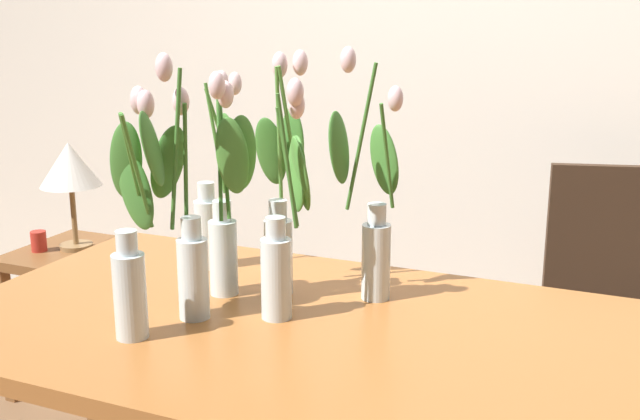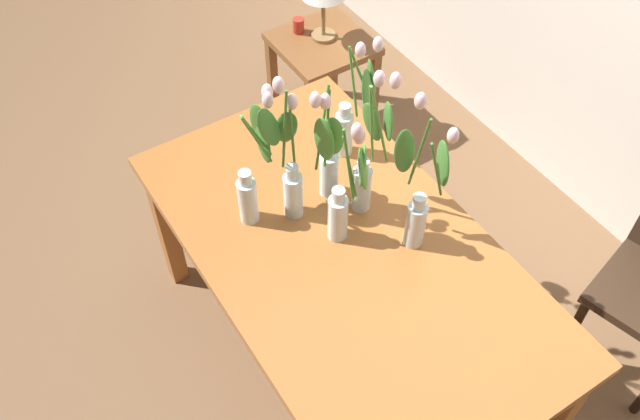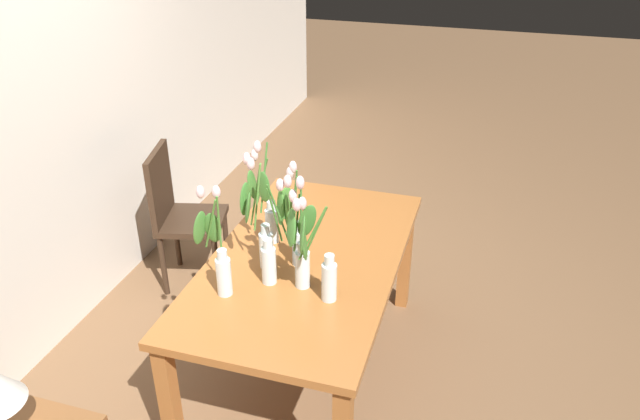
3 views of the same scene
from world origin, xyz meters
name	(u,v)px [view 2 (image 2 of 3)]	position (x,y,z in m)	size (l,w,h in m)	color
ground_plane	(341,356)	(0.00, 0.00, 0.00)	(18.00, 18.00, 0.00)	brown
dining_table	(345,266)	(0.00, 0.00, 0.65)	(1.60, 0.90, 0.74)	#A3602D
tulip_vase_0	(252,176)	(-0.31, -0.17, 0.92)	(0.15, 0.18, 0.51)	silver
tulip_vase_1	(419,201)	(0.08, 0.23, 0.93)	(0.16, 0.15, 0.58)	silver
tulip_vase_2	(345,200)	(-0.06, 0.03, 0.92)	(0.11, 0.14, 0.52)	silver
tulip_vase_3	(368,165)	(-0.14, 0.18, 0.93)	(0.13, 0.15, 0.57)	silver
tulip_vase_4	(328,160)	(-0.23, 0.08, 0.93)	(0.15, 0.14, 0.54)	silver
tulip_vase_5	(289,171)	(-0.25, -0.06, 0.93)	(0.15, 0.16, 0.58)	silver
tulip_vase_6	(352,116)	(-0.38, 0.28, 0.92)	(0.13, 0.17, 0.52)	silver
side_table	(322,60)	(-1.24, 0.71, 0.43)	(0.44, 0.44, 0.55)	brown
pillar_candle	(299,25)	(-1.36, 0.65, 0.59)	(0.06, 0.06, 0.07)	#B72D23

